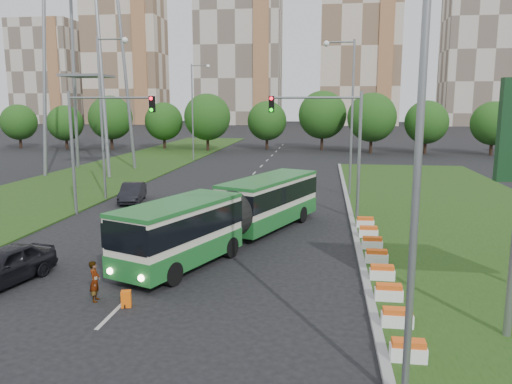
# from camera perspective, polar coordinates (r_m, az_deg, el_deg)

# --- Properties ---
(ground) EXTENTS (360.00, 360.00, 0.00)m
(ground) POSITION_cam_1_polar(r_m,az_deg,el_deg) (23.03, -3.21, -8.30)
(ground) COLOR black
(ground) RESTS_ON ground
(grass_median) EXTENTS (14.00, 60.00, 0.15)m
(grass_median) POSITION_cam_1_polar(r_m,az_deg,el_deg) (31.55, 23.77, -3.93)
(grass_median) COLOR #1F4112
(grass_median) RESTS_ON ground
(median_kerb) EXTENTS (0.30, 60.00, 0.18)m
(median_kerb) POSITION_cam_1_polar(r_m,az_deg,el_deg) (30.36, 11.04, -3.75)
(median_kerb) COLOR gray
(median_kerb) RESTS_ON ground
(left_verge) EXTENTS (12.00, 110.00, 0.10)m
(left_verge) POSITION_cam_1_polar(r_m,az_deg,el_deg) (51.98, -17.62, 1.68)
(left_verge) COLOR #1F4112
(left_verge) RESTS_ON ground
(lane_markings) EXTENTS (0.20, 100.00, 0.01)m
(lane_markings) POSITION_cam_1_polar(r_m,az_deg,el_deg) (42.69, -2.07, 0.32)
(lane_markings) COLOR #ABAAA4
(lane_markings) RESTS_ON ground
(flower_planters) EXTENTS (1.10, 15.90, 0.60)m
(flower_planters) POSITION_cam_1_polar(r_m,az_deg,el_deg) (22.35, 13.91, -7.96)
(flower_planters) COLOR white
(flower_planters) RESTS_ON grass_median
(traffic_mast_median) EXTENTS (5.76, 0.32, 8.00)m
(traffic_mast_median) POSITION_cam_1_polar(r_m,az_deg,el_deg) (31.50, 8.84, 6.52)
(traffic_mast_median) COLOR gray
(traffic_mast_median) RESTS_ON ground
(traffic_mast_left) EXTENTS (5.76, 0.32, 8.00)m
(traffic_mast_left) POSITION_cam_1_polar(r_m,az_deg,el_deg) (33.81, -17.93, 6.39)
(traffic_mast_left) COLOR gray
(traffic_mast_left) RESTS_ON ground
(street_lamps) EXTENTS (36.00, 60.00, 12.00)m
(street_lamps) POSITION_cam_1_polar(r_m,az_deg,el_deg) (32.28, -5.20, 7.83)
(street_lamps) COLOR gray
(street_lamps) RESTS_ON ground
(tree_line) EXTENTS (120.00, 8.00, 9.00)m
(tree_line) POSITION_cam_1_polar(r_m,az_deg,el_deg) (76.70, 12.22, 7.85)
(tree_line) COLOR #1D4A13
(tree_line) RESTS_ON ground
(apartment_tower_west) EXTENTS (26.00, 15.00, 48.00)m
(apartment_tower_west) POSITION_cam_1_polar(r_m,az_deg,el_deg) (185.64, -14.65, 15.00)
(apartment_tower_west) COLOR beige
(apartment_tower_west) RESTS_ON ground
(apartment_tower_cwest) EXTENTS (28.00, 15.00, 52.00)m
(apartment_tower_cwest) POSITION_cam_1_polar(r_m,az_deg,el_deg) (174.91, -1.96, 16.29)
(apartment_tower_cwest) COLOR beige
(apartment_tower_cwest) RESTS_ON ground
(apartment_tower_ceast) EXTENTS (25.00, 15.00, 50.00)m
(apartment_tower_ceast) POSITION_cam_1_polar(r_m,az_deg,el_deg) (172.69, 11.77, 15.84)
(apartment_tower_ceast) COLOR beige
(apartment_tower_ceast) RESTS_ON ground
(apartment_tower_east) EXTENTS (27.00, 15.00, 47.00)m
(apartment_tower_east) POSITION_cam_1_polar(r_m,az_deg,el_deg) (179.53, 25.02, 14.42)
(apartment_tower_east) COLOR beige
(apartment_tower_east) RESTS_ON ground
(midrise_west) EXTENTS (22.00, 14.00, 36.00)m
(midrise_west) POSITION_cam_1_polar(r_m,az_deg,el_deg) (198.37, -22.81, 12.48)
(midrise_west) COLOR beige
(midrise_west) RESTS_ON ground
(articulated_bus) EXTENTS (2.48, 15.88, 2.61)m
(articulated_bus) POSITION_cam_1_polar(r_m,az_deg,el_deg) (26.12, -3.03, -2.43)
(articulated_bus) COLOR beige
(articulated_bus) RESTS_ON ground
(car_left_near) EXTENTS (2.78, 4.87, 1.56)m
(car_left_near) POSITION_cam_1_polar(r_m,az_deg,el_deg) (22.82, -26.92, -7.54)
(car_left_near) COLOR black
(car_left_near) RESTS_ON ground
(car_left_far) EXTENTS (2.35, 4.50, 1.41)m
(car_left_far) POSITION_cam_1_polar(r_m,az_deg,el_deg) (38.18, -13.94, -0.07)
(car_left_far) COLOR black
(car_left_far) RESTS_ON ground
(pedestrian) EXTENTS (0.47, 0.62, 1.54)m
(pedestrian) POSITION_cam_1_polar(r_m,az_deg,el_deg) (19.70, -17.94, -9.67)
(pedestrian) COLOR gray
(pedestrian) RESTS_ON ground
(shopping_trolley) EXTENTS (0.35, 0.37, 0.60)m
(shopping_trolley) POSITION_cam_1_polar(r_m,az_deg,el_deg) (19.02, -14.62, -11.75)
(shopping_trolley) COLOR #F6620C
(shopping_trolley) RESTS_ON ground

